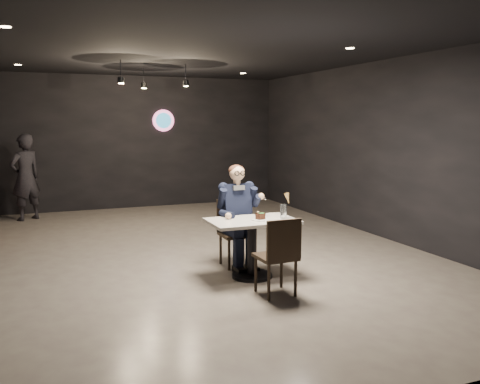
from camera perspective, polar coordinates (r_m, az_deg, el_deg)
name	(u,v)px	position (r m, az deg, el deg)	size (l,w,h in m)	color
floor	(182,254)	(7.74, -6.51, -6.93)	(9.00, 9.00, 0.00)	gray
wall_sign	(163,121)	(12.02, -8.60, 7.94)	(0.50, 0.06, 0.50)	pink
pendant_lights	(150,71)	(9.48, -10.06, 13.26)	(1.40, 1.20, 0.36)	black
main_table	(252,248)	(6.50, 1.36, -6.36)	(1.10, 0.70, 0.75)	silver
chair_far	(236,233)	(6.98, -0.41, -4.65)	(0.42, 0.46, 0.92)	black
chair_near	(276,255)	(5.88, 4.01, -7.08)	(0.42, 0.46, 0.92)	black
seated_man	(236,215)	(6.93, -0.41, -2.55)	(0.60, 0.80, 1.44)	black
dessert_plate	(260,220)	(6.39, 2.29, -3.12)	(0.22, 0.22, 0.01)	white
cake_slice	(260,216)	(6.39, 2.30, -2.74)	(0.10, 0.08, 0.07)	black
mint_leaf	(262,213)	(6.36, 2.43, -2.38)	(0.07, 0.04, 0.01)	green
sundae_glass	(283,211)	(6.52, 4.89, -2.17)	(0.08, 0.08, 0.18)	silver
wafer_cone	(288,199)	(6.52, 5.37, -0.74)	(0.07, 0.07, 0.14)	tan
passerby	(25,177)	(11.06, -22.95, 1.54)	(0.63, 0.42, 1.74)	black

